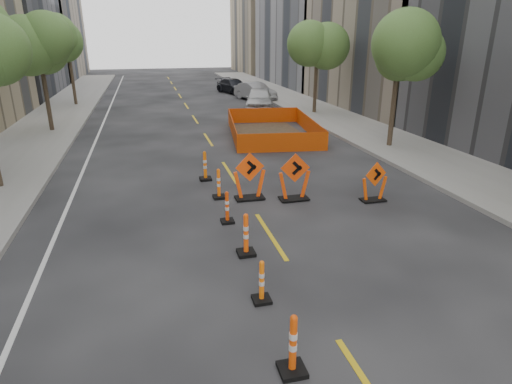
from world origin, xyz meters
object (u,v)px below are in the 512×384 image
object	(u,v)px
chevron_sign_center	(294,177)
parked_car_near	(260,99)
parked_car_mid	(255,91)
channelizer_3	(262,281)
chevron_sign_left	(250,176)
channelizer_7	(205,166)
channelizer_6	(219,184)
parked_car_far	(234,86)
chevron_sign_right	(375,182)
channelizer_2	(293,344)
channelizer_5	(227,207)
channelizer_4	(246,234)

from	to	relation	value
chevron_sign_center	parked_car_near	distance (m)	18.23
chevron_sign_center	parked_car_near	xyz separation A→B (m)	(3.49, 17.90, 0.02)
parked_car_mid	channelizer_3	bearing A→B (deg)	-124.11
parked_car_near	parked_car_mid	distance (m)	5.38
chevron_sign_left	parked_car_mid	size ratio (longest dim) A/B	0.37
channelizer_7	chevron_sign_center	distance (m)	3.87
channelizer_3	chevron_sign_center	size ratio (longest dim) A/B	0.59
channelizer_6	parked_car_far	distance (m)	28.21
channelizer_6	chevron_sign_right	xyz separation A→B (m)	(4.96, -1.54, 0.16)
channelizer_3	channelizer_7	distance (m)	8.26
channelizer_2	parked_car_far	xyz separation A→B (m)	(6.28, 35.79, 0.11)
channelizer_6	channelizer_7	size ratio (longest dim) A/B	0.92
channelizer_2	channelizer_6	bearing A→B (deg)	88.76
chevron_sign_center	parked_car_near	bearing A→B (deg)	84.80
channelizer_2	channelizer_5	bearing A→B (deg)	89.26
channelizer_7	chevron_sign_right	world-z (taller)	chevron_sign_right
chevron_sign_left	chevron_sign_right	world-z (taller)	chevron_sign_left
channelizer_4	chevron_sign_center	world-z (taller)	chevron_sign_center
channelizer_6	parked_car_far	bearing A→B (deg)	77.51
channelizer_6	parked_car_far	world-z (taller)	parked_car_far
chevron_sign_center	channelizer_6	bearing A→B (deg)	167.80
channelizer_2	chevron_sign_center	xyz separation A→B (m)	(2.60, 7.47, 0.25)
channelizer_6	chevron_sign_left	world-z (taller)	chevron_sign_left
channelizer_5	chevron_sign_right	bearing A→B (deg)	5.87
chevron_sign_left	chevron_sign_center	distance (m)	1.50
channelizer_6	parked_car_mid	size ratio (longest dim) A/B	0.23
chevron_sign_center	parked_car_far	size ratio (longest dim) A/B	0.35
channelizer_2	channelizer_5	xyz separation A→B (m)	(0.08, 6.19, -0.07)
chevron_sign_left	parked_car_far	size ratio (longest dim) A/B	0.35
chevron_sign_center	parked_car_far	distance (m)	28.56
channelizer_3	chevron_sign_left	size ratio (longest dim) A/B	0.58
channelizer_3	chevron_sign_left	bearing A→B (deg)	78.96
channelizer_5	chevron_sign_right	world-z (taller)	chevron_sign_right
channelizer_4	channelizer_5	size ratio (longest dim) A/B	1.15
chevron_sign_left	parked_car_near	bearing A→B (deg)	70.72
channelizer_3	channelizer_5	xyz separation A→B (m)	(0.05, 4.13, 0.01)
channelizer_4	chevron_sign_left	world-z (taller)	chevron_sign_left
channelizer_5	parked_car_mid	xyz separation A→B (m)	(7.01, 24.45, 0.25)
chevron_sign_right	parked_car_mid	size ratio (longest dim) A/B	0.31
channelizer_2	chevron_sign_left	distance (m)	8.00
chevron_sign_left	parked_car_near	size ratio (longest dim) A/B	0.33
channelizer_2	channelizer_3	xyz separation A→B (m)	(0.03, 2.06, -0.08)
channelizer_4	chevron_sign_center	size ratio (longest dim) A/B	0.69
channelizer_5	parked_car_mid	distance (m)	25.44
chevron_sign_center	parked_car_mid	xyz separation A→B (m)	(4.49, 23.18, -0.08)
channelizer_2	channelizer_6	distance (m)	8.26
channelizer_4	channelizer_6	world-z (taller)	channelizer_4
channelizer_6	channelizer_3	bearing A→B (deg)	-91.38
channelizer_2	parked_car_near	world-z (taller)	parked_car_near
channelizer_3	channelizer_5	bearing A→B (deg)	89.30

